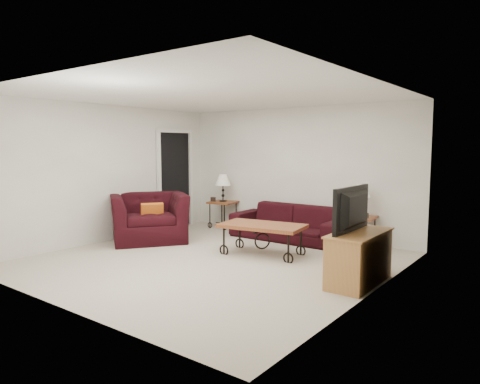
% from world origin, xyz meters
% --- Properties ---
extents(ground, '(5.00, 5.00, 0.00)m').
position_xyz_m(ground, '(0.00, 0.00, 0.00)').
color(ground, beige).
rests_on(ground, ground).
extents(wall_back, '(5.00, 0.02, 2.50)m').
position_xyz_m(wall_back, '(0.00, 2.50, 1.25)').
color(wall_back, white).
rests_on(wall_back, ground).
extents(wall_front, '(5.00, 0.02, 2.50)m').
position_xyz_m(wall_front, '(0.00, -2.50, 1.25)').
color(wall_front, white).
rests_on(wall_front, ground).
extents(wall_left, '(0.02, 5.00, 2.50)m').
position_xyz_m(wall_left, '(-2.50, 0.00, 1.25)').
color(wall_left, white).
rests_on(wall_left, ground).
extents(wall_right, '(0.02, 5.00, 2.50)m').
position_xyz_m(wall_right, '(2.50, 0.00, 1.25)').
color(wall_right, white).
rests_on(wall_right, ground).
extents(ceiling, '(5.00, 5.00, 0.00)m').
position_xyz_m(ceiling, '(0.00, 0.00, 2.50)').
color(ceiling, white).
rests_on(ceiling, wall_back).
extents(doorway, '(0.08, 0.94, 2.04)m').
position_xyz_m(doorway, '(-2.47, 1.65, 1.02)').
color(doorway, black).
rests_on(doorway, ground).
extents(sofa, '(2.21, 0.87, 0.65)m').
position_xyz_m(sofa, '(0.16, 2.02, 0.32)').
color(sofa, black).
rests_on(sofa, ground).
extents(side_table_left, '(0.61, 0.61, 0.57)m').
position_xyz_m(side_table_left, '(-1.59, 2.20, 0.29)').
color(side_table_left, brown).
rests_on(side_table_left, ground).
extents(side_table_right, '(0.56, 0.56, 0.55)m').
position_xyz_m(side_table_right, '(1.47, 2.20, 0.27)').
color(side_table_right, brown).
rests_on(side_table_right, ground).
extents(lamp_left, '(0.37, 0.37, 0.57)m').
position_xyz_m(lamp_left, '(-1.59, 2.20, 0.86)').
color(lamp_left, black).
rests_on(lamp_left, side_table_left).
extents(lamp_right, '(0.34, 0.34, 0.55)m').
position_xyz_m(lamp_right, '(1.47, 2.20, 0.82)').
color(lamp_right, black).
rests_on(lamp_right, side_table_right).
extents(photo_frame_left, '(0.11, 0.05, 0.10)m').
position_xyz_m(photo_frame_left, '(-1.74, 2.05, 0.62)').
color(photo_frame_left, black).
rests_on(photo_frame_left, side_table_left).
extents(photo_frame_right, '(0.11, 0.03, 0.09)m').
position_xyz_m(photo_frame_right, '(1.62, 2.05, 0.59)').
color(photo_frame_right, black).
rests_on(photo_frame_right, side_table_right).
extents(coffee_table, '(1.43, 0.92, 0.50)m').
position_xyz_m(coffee_table, '(0.40, 0.77, 0.25)').
color(coffee_table, brown).
rests_on(coffee_table, ground).
extents(armchair, '(1.74, 1.78, 0.88)m').
position_xyz_m(armchair, '(-1.88, 0.38, 0.44)').
color(armchair, black).
rests_on(armchair, ground).
extents(throw_pillow, '(0.32, 0.38, 0.40)m').
position_xyz_m(throw_pillow, '(-1.72, 0.33, 0.52)').
color(throw_pillow, orange).
rests_on(throw_pillow, armchair).
extents(tv_stand, '(0.46, 1.11, 0.67)m').
position_xyz_m(tv_stand, '(2.23, 0.26, 0.33)').
color(tv_stand, '#C28048').
rests_on(tv_stand, ground).
extents(television, '(0.13, 1.00, 0.57)m').
position_xyz_m(television, '(2.21, 0.26, 0.95)').
color(television, black).
rests_on(television, tv_stand).
extents(backpack, '(0.46, 0.40, 0.50)m').
position_xyz_m(backpack, '(1.60, 1.42, 0.25)').
color(backpack, black).
rests_on(backpack, ground).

